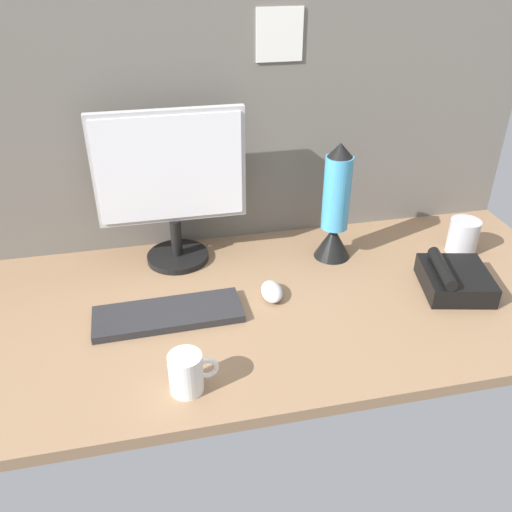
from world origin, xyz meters
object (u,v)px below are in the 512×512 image
Objects in this scene: monitor at (171,182)px; mouse at (272,291)px; lava_lamp at (335,211)px; desk_phone at (454,279)px; mug_steel at (463,236)px; keyboard at (168,314)px; mug_ceramic_white at (187,373)px.

mouse is at bearing -47.84° from monitor.
desk_phone is at bearing -41.90° from lava_lamp.
mug_steel is at bearing 15.31° from mouse.
lava_lamp is at bearing 41.77° from mouse.
desk_phone reaches higher than keyboard.
mug_steel is (61.63, 11.05, 3.50)cm from mouse.
keyboard is 1.05× the size of lava_lamp.
mug_steel reaches higher than keyboard.
keyboard is 55.77cm from lava_lamp.
mug_steel is 40.62cm from lava_lamp.
keyboard is at bearing 177.43° from desk_phone.
keyboard is at bearing 95.26° from mug_ceramic_white.
monitor is at bearing 169.64° from lava_lamp.
monitor reaches higher than desk_phone.
mug_ceramic_white is (-25.21, -29.13, 2.94)cm from mouse.
keyboard is 3.85× the size of mouse.
monitor reaches higher than keyboard.
mouse is 62.71cm from mug_steel.
monitor reaches higher than lava_lamp.
keyboard is at bearing -167.84° from mouse.
desk_phone is (26.30, -23.60, -11.55)cm from lava_lamp.
mug_steel is 0.47× the size of desk_phone.
desk_phone is (76.44, -3.43, 2.19)cm from keyboard.
monitor reaches higher than mug_steel.
desk_phone is (71.54, -31.87, -21.30)cm from monitor.
mug_ceramic_white reaches higher than keyboard.
monitor is 47.01cm from lava_lamp.
monitor is at bearing 87.32° from mug_ceramic_white.
monitor is 4.21× the size of mug_ceramic_white.
monitor is 4.27× the size of mug_steel.
mug_steel is (86.85, 40.18, 0.56)cm from mug_ceramic_white.
lava_lamp reaches higher than keyboard.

